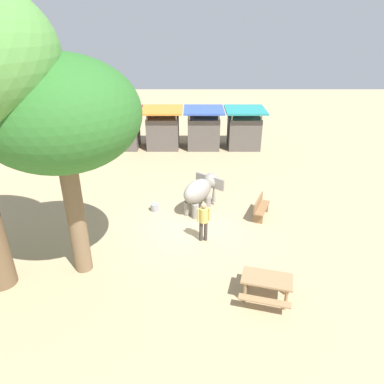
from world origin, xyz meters
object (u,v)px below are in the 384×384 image
at_px(market_stall_orange, 162,130).
at_px(feed_bucket, 153,207).
at_px(wooden_bench, 259,207).
at_px(picnic_table_near, 265,283).
at_px(market_stall_teal, 243,130).
at_px(market_stall_red, 121,130).
at_px(market_stall_blue, 202,130).
at_px(person_handler, 202,219).
at_px(shade_tree_main, 58,116).
at_px(elephant, 199,190).

bearing_deg(market_stall_orange, feed_bucket, -88.56).
xyz_separation_m(wooden_bench, feed_bucket, (-4.56, 0.54, -0.31)).
relative_size(picnic_table_near, market_stall_teal, 0.73).
bearing_deg(market_stall_red, market_stall_blue, 0.00).
bearing_deg(person_handler, market_stall_blue, -6.74).
height_order(person_handler, market_stall_orange, market_stall_orange).
xyz_separation_m(shade_tree_main, picnic_table_near, (5.94, -1.45, -4.68)).
bearing_deg(market_stall_teal, person_handler, -105.08).
height_order(elephant, shade_tree_main, shade_tree_main).
distance_m(market_stall_red, feed_bucket, 8.96).
bearing_deg(market_stall_red, elephant, -60.11).
xyz_separation_m(shade_tree_main, market_stall_red, (-0.77, 12.47, -4.13)).
relative_size(wooden_bench, feed_bucket, 4.01).
xyz_separation_m(market_stall_orange, market_stall_blue, (2.60, 0.00, 0.00)).
relative_size(shade_tree_main, feed_bucket, 19.38).
relative_size(market_stall_blue, feed_bucket, 7.00).
relative_size(person_handler, market_stall_orange, 0.64).
bearing_deg(person_handler, market_stall_teal, -20.22).
bearing_deg(market_stall_teal, picnic_table_near, -94.50).
bearing_deg(elephant, market_stall_red, 67.52).
relative_size(elephant, person_handler, 1.29).
height_order(wooden_bench, market_stall_red, market_stall_red).
xyz_separation_m(market_stall_red, market_stall_blue, (5.20, 0.00, 0.00)).
relative_size(elephant, market_stall_red, 0.83).
bearing_deg(picnic_table_near, market_stall_orange, 121.36).
bearing_deg(market_stall_teal, shade_tree_main, -119.42).
xyz_separation_m(market_stall_teal, feed_bucket, (-4.99, -8.45, -0.98)).
height_order(picnic_table_near, market_stall_red, market_stall_red).
bearing_deg(market_stall_blue, elephant, -92.43).
distance_m(elephant, market_stall_red, 9.72).
distance_m(wooden_bench, market_stall_teal, 9.03).
bearing_deg(market_stall_blue, wooden_bench, -76.42).
bearing_deg(market_stall_blue, market_stall_orange, 180.00).
bearing_deg(market_stall_red, picnic_table_near, -64.28).
height_order(wooden_bench, market_stall_teal, market_stall_teal).
bearing_deg(picnic_table_near, person_handler, 134.82).
xyz_separation_m(person_handler, feed_bucket, (-2.08, 2.32, -0.79)).
relative_size(market_stall_red, feed_bucket, 7.00).
relative_size(shade_tree_main, market_stall_red, 2.77).
distance_m(person_handler, market_stall_red, 11.83).
bearing_deg(wooden_bench, shade_tree_main, -39.32).
xyz_separation_m(wooden_bench, market_stall_orange, (-4.77, 8.99, 0.67)).
height_order(market_stall_orange, market_stall_blue, same).
distance_m(picnic_table_near, market_stall_orange, 14.52).
xyz_separation_m(picnic_table_near, market_stall_blue, (-1.50, 13.92, 0.55)).
distance_m(market_stall_orange, market_stall_teal, 5.20).
bearing_deg(market_stall_teal, elephant, -109.35).
bearing_deg(picnic_table_near, market_stall_blue, 111.10).
relative_size(picnic_table_near, market_stall_blue, 0.73).
xyz_separation_m(elephant, feed_bucket, (-2.03, -0.03, -0.82)).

